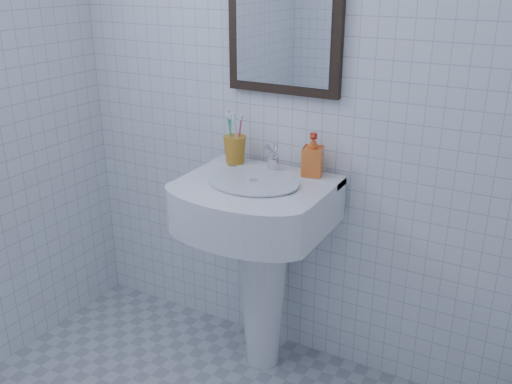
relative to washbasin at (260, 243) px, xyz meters
The scene contains 6 objects.
wall_back 0.66m from the washbasin, 79.94° to the left, with size 2.20×0.02×2.50m, color silver.
washbasin is the anchor object (origin of this frame).
faucet 0.37m from the washbasin, 90.00° to the left, with size 0.05×0.11×0.13m.
toothbrush_cup 0.42m from the washbasin, 149.30° to the left, with size 0.10×0.10×0.12m, color #BB7920, non-canonical shape.
soap_dispenser 0.45m from the washbasin, 37.49° to the left, with size 0.08×0.08×0.18m, color #DE5815.
wall_mirror 0.94m from the washbasin, 90.00° to the left, with size 0.50×0.04×0.62m.
Camera 1 is at (1.01, -0.94, 1.74)m, focal length 40.00 mm.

